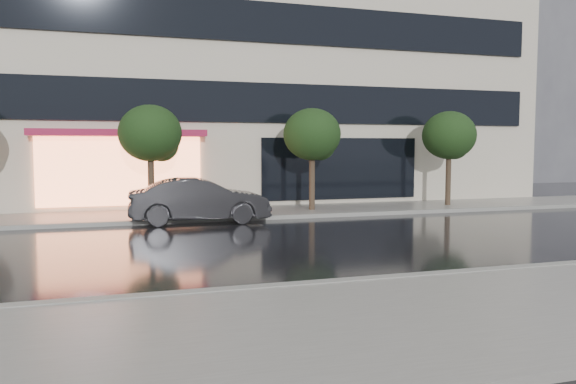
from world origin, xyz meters
name	(u,v)px	position (x,y,z in m)	size (l,w,h in m)	color
ground	(339,274)	(0.00, 0.00, 0.00)	(120.00, 120.00, 0.00)	black
sidewalk_near	(426,318)	(0.00, -3.25, 0.06)	(60.00, 4.50, 0.12)	slate
sidewalk_far	(234,213)	(0.00, 10.25, 0.06)	(60.00, 3.50, 0.12)	slate
curb_near	(360,282)	(0.00, -1.00, 0.07)	(60.00, 0.25, 0.14)	gray
curb_far	(244,218)	(0.00, 8.50, 0.07)	(60.00, 0.25, 0.14)	gray
office_building	(200,15)	(0.00, 17.97, 9.00)	(30.00, 12.76, 18.00)	#C1B4A3
bg_building_right	(507,78)	(26.00, 28.00, 8.00)	(12.00, 12.00, 16.00)	#4C4C54
tree_mid_west	(152,135)	(-2.94, 10.03, 2.92)	(2.20, 2.20, 3.99)	#33261C
tree_mid_east	(313,136)	(3.06, 10.03, 2.92)	(2.20, 2.20, 3.99)	#33261C
tree_far_east	(450,137)	(9.06, 10.03, 2.92)	(2.20, 2.20, 3.99)	#33261C
parked_car	(200,200)	(-1.56, 8.30, 0.75)	(1.59, 4.56, 1.50)	black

